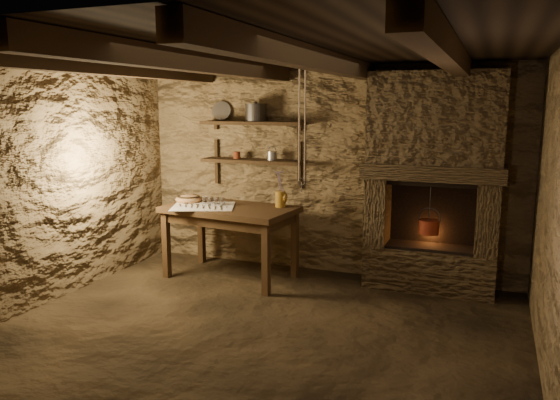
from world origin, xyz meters
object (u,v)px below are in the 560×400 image
at_px(wooden_bowl, 189,199).
at_px(red_pot, 429,226).
at_px(work_table, 231,240).
at_px(stoneware_jug, 281,191).
at_px(iron_stockpot, 256,113).

distance_m(wooden_bowl, red_pot, 2.75).
xyz_separation_m(work_table, red_pot, (2.15, 0.37, 0.26)).
xyz_separation_m(stoneware_jug, wooden_bowl, (-1.12, -0.12, -0.14)).
xyz_separation_m(work_table, iron_stockpot, (0.11, 0.49, 1.42)).
bearing_deg(iron_stockpot, red_pot, -3.37).
relative_size(work_table, red_pot, 2.83).
bearing_deg(stoneware_jug, red_pot, 16.03).
relative_size(wooden_bowl, iron_stockpot, 1.24).
bearing_deg(iron_stockpot, stoneware_jug, -34.87).
distance_m(wooden_bowl, iron_stockpot, 1.29).
xyz_separation_m(work_table, stoneware_jug, (0.54, 0.19, 0.56)).
xyz_separation_m(stoneware_jug, red_pot, (1.61, 0.18, -0.30)).
distance_m(work_table, iron_stockpot, 1.50).
relative_size(work_table, stoneware_jug, 3.67).
distance_m(iron_stockpot, red_pot, 2.35).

